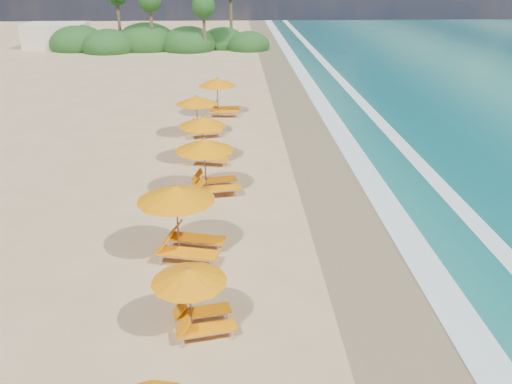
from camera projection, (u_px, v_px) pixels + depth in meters
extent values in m
plane|color=tan|center=(256.00, 220.00, 20.66)|extent=(160.00, 160.00, 0.00)
cube|color=#85714F|center=(357.00, 218.00, 20.81)|extent=(4.00, 160.00, 0.01)
cube|color=white|center=(394.00, 217.00, 20.86)|extent=(1.20, 160.00, 0.01)
cube|color=white|center=(469.00, 216.00, 20.98)|extent=(0.80, 160.00, 0.01)
cylinder|color=olive|center=(190.00, 301.00, 14.00)|extent=(0.05, 0.05, 1.97)
cone|color=orange|center=(189.00, 275.00, 13.67)|extent=(2.39, 2.39, 0.40)
sphere|color=olive|center=(188.00, 268.00, 13.58)|extent=(0.07, 0.07, 0.07)
cylinder|color=olive|center=(178.00, 222.00, 17.68)|extent=(0.06, 0.06, 2.55)
cone|color=orange|center=(176.00, 193.00, 17.25)|extent=(3.14, 3.14, 0.51)
sphere|color=olive|center=(175.00, 185.00, 17.14)|extent=(0.09, 0.09, 0.09)
cylinder|color=olive|center=(205.00, 167.00, 22.58)|extent=(0.06, 0.06, 2.45)
cone|color=orange|center=(204.00, 145.00, 22.17)|extent=(2.92, 2.92, 0.49)
sphere|color=olive|center=(204.00, 138.00, 22.07)|extent=(0.09, 0.09, 0.09)
cylinder|color=olive|center=(203.00, 140.00, 26.25)|extent=(0.06, 0.06, 2.33)
cone|color=orange|center=(202.00, 121.00, 25.87)|extent=(2.87, 2.87, 0.47)
sphere|color=olive|center=(202.00, 116.00, 25.76)|extent=(0.08, 0.08, 0.08)
cylinder|color=olive|center=(197.00, 117.00, 30.28)|extent=(0.06, 0.06, 2.35)
cone|color=orange|center=(196.00, 100.00, 29.89)|extent=(2.82, 2.82, 0.47)
sphere|color=olive|center=(196.00, 95.00, 29.79)|extent=(0.08, 0.08, 0.08)
cylinder|color=olive|center=(218.00, 97.00, 34.51)|extent=(0.06, 0.06, 2.43)
cone|color=orange|center=(217.00, 82.00, 34.11)|extent=(2.65, 2.65, 0.49)
sphere|color=olive|center=(217.00, 78.00, 34.00)|extent=(0.09, 0.09, 0.09)
ellipsoid|color=#163D14|center=(189.00, 45.00, 61.43)|extent=(6.40, 6.40, 4.16)
ellipsoid|color=#163D14|center=(147.00, 43.00, 62.13)|extent=(7.20, 7.20, 4.68)
ellipsoid|color=#163D14|center=(109.00, 47.00, 60.19)|extent=(6.00, 6.00, 3.90)
ellipsoid|color=#163D14|center=(223.00, 43.00, 63.45)|extent=(5.60, 5.60, 3.64)
ellipsoid|color=#163D14|center=(78.00, 44.00, 61.84)|extent=(6.60, 6.60, 4.29)
ellipsoid|color=#163D14|center=(248.00, 45.00, 61.76)|extent=(5.00, 5.00, 3.25)
cylinder|color=brown|center=(204.00, 30.00, 58.93)|extent=(0.36, 0.36, 5.00)
sphere|color=#163D14|center=(203.00, 6.00, 57.94)|extent=(2.60, 2.60, 2.60)
cylinder|color=brown|center=(152.00, 26.00, 59.50)|extent=(0.36, 0.36, 5.60)
sphere|color=#163D14|center=(150.00, 0.00, 58.38)|extent=(2.60, 2.60, 2.60)
cylinder|color=brown|center=(119.00, 22.00, 61.06)|extent=(0.36, 0.36, 6.20)
cylinder|color=brown|center=(231.00, 18.00, 62.35)|extent=(0.36, 0.36, 6.80)
cube|color=beige|center=(57.00, 35.00, 63.26)|extent=(7.00, 5.00, 2.80)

